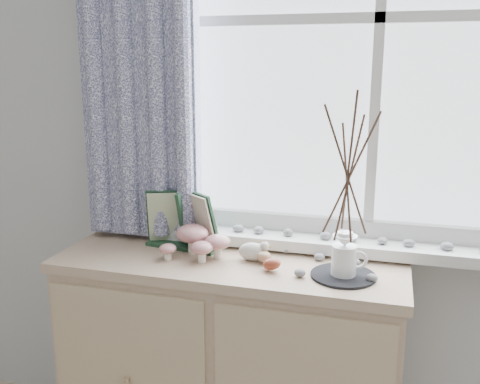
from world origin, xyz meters
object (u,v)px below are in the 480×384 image
Objects in this scene: toadstool_cluster at (198,240)px; twig_pitcher at (348,171)px; botanical_book at (180,221)px; sideboard at (230,368)px.

twig_pitcher is at bearing -5.19° from toadstool_cluster.
botanical_book is 0.11m from toadstool_cluster.
sideboard is 5.10× the size of toadstool_cluster.
toadstool_cluster is at bearing -23.23° from botanical_book.
botanical_book is 1.32× the size of toadstool_cluster.
sideboard is at bearing -3.93° from botanical_book.
botanical_book is (-0.20, 0.04, 0.53)m from sideboard.
botanical_book is at bearing 168.14° from sideboard.
botanical_book is at bearing 155.92° from twig_pitcher.
toadstool_cluster is (0.09, -0.05, -0.05)m from botanical_book.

